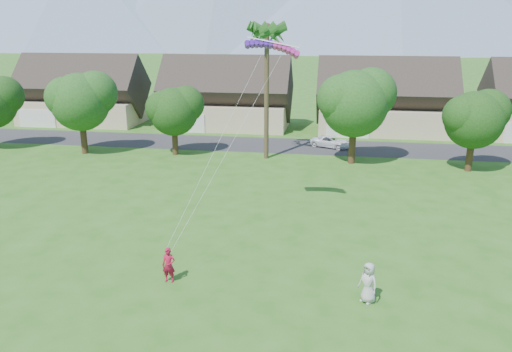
% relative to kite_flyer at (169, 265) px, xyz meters
% --- Properties ---
extents(ground, '(500.00, 500.00, 0.00)m').
position_rel_kite_flyer_xyz_m(ground, '(3.35, -3.91, -0.89)').
color(ground, '#2D6019').
rests_on(ground, ground).
extents(street, '(90.00, 7.00, 0.01)m').
position_rel_kite_flyer_xyz_m(street, '(3.35, 30.09, -0.89)').
color(street, '#2D2D30').
rests_on(street, ground).
extents(kite_flyer, '(0.66, 0.45, 1.79)m').
position_rel_kite_flyer_xyz_m(kite_flyer, '(0.00, 0.00, 0.00)').
color(kite_flyer, '#A31230').
rests_on(kite_flyer, ground).
extents(watcher, '(1.12, 1.08, 1.94)m').
position_rel_kite_flyer_xyz_m(watcher, '(9.54, -0.36, 0.08)').
color(watcher, '#B6B5B1').
rests_on(watcher, ground).
extents(parked_car, '(4.62, 3.39, 1.17)m').
position_rel_kite_flyer_xyz_m(parked_car, '(7.37, 30.09, -0.31)').
color(parked_car, white).
rests_on(parked_car, ground).
extents(houses_row, '(72.75, 8.19, 8.86)m').
position_rel_kite_flyer_xyz_m(houses_row, '(3.84, 39.09, 2.55)').
color(houses_row, beige).
rests_on(houses_row, ground).
extents(tree_row, '(62.27, 6.67, 8.45)m').
position_rel_kite_flyer_xyz_m(tree_row, '(2.20, 24.01, 3.99)').
color(tree_row, '#47301C').
rests_on(tree_row, ground).
extents(fan_palm, '(3.00, 3.00, 13.80)m').
position_rel_kite_flyer_xyz_m(fan_palm, '(1.35, 24.59, 10.91)').
color(fan_palm, '#4C3D26').
rests_on(fan_palm, ground).
extents(parafoil_kite, '(3.32, 1.16, 0.50)m').
position_rel_kite_flyer_xyz_m(parafoil_kite, '(3.88, 9.06, 10.14)').
color(parafoil_kite, '#4D17B2').
rests_on(parafoil_kite, ground).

